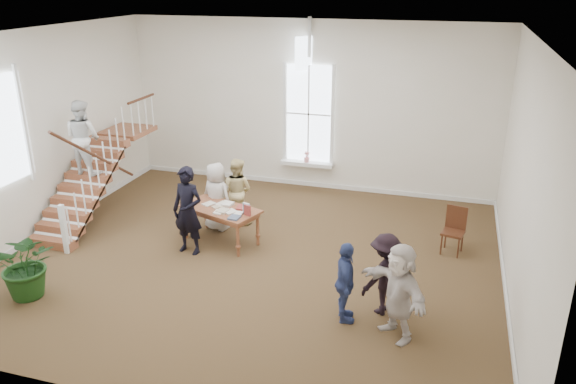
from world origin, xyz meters
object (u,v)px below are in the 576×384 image
(floor_plant, at_px, (27,264))
(person_yellow, at_px, (237,191))
(woman_cluster_c, at_px, (399,292))
(police_officer, at_px, (188,211))
(elderly_woman, at_px, (217,197))
(woman_cluster_b, at_px, (385,274))
(library_table, at_px, (221,212))
(woman_cluster_a, at_px, (345,283))
(side_chair, at_px, (454,227))

(floor_plant, bearing_deg, person_yellow, 60.01)
(woman_cluster_c, bearing_deg, person_yellow, -174.00)
(police_officer, distance_m, woman_cluster_c, 4.88)
(elderly_woman, xyz_separation_m, woman_cluster_c, (4.45, -3.01, 0.03))
(police_officer, relative_size, woman_cluster_b, 1.28)
(library_table, distance_m, police_officer, 0.83)
(person_yellow, height_order, woman_cluster_a, person_yellow)
(person_yellow, relative_size, woman_cluster_c, 0.96)
(woman_cluster_c, bearing_deg, floor_plant, -127.79)
(woman_cluster_b, relative_size, floor_plant, 1.14)
(elderly_woman, distance_m, woman_cluster_c, 5.37)
(library_table, relative_size, side_chair, 1.89)
(person_yellow, distance_m, side_chair, 4.96)
(woman_cluster_a, xyz_separation_m, woman_cluster_b, (0.60, 0.45, 0.02))
(elderly_woman, distance_m, person_yellow, 0.58)
(floor_plant, bearing_deg, police_officer, 50.42)
(elderly_woman, distance_m, woman_cluster_b, 4.77)
(library_table, relative_size, floor_plant, 1.46)
(woman_cluster_a, bearing_deg, woman_cluster_b, -68.58)
(library_table, bearing_deg, woman_cluster_c, -11.62)
(library_table, xyz_separation_m, floor_plant, (-2.49, -3.09, -0.07))
(library_table, bearing_deg, woman_cluster_a, -15.85)
(library_table, height_order, woman_cluster_c, woman_cluster_c)
(police_officer, distance_m, elderly_woman, 1.26)
(elderly_woman, relative_size, woman_cluster_b, 1.08)
(person_yellow, xyz_separation_m, woman_cluster_b, (3.85, -2.86, -0.05))
(elderly_woman, relative_size, person_yellow, 1.01)
(woman_cluster_a, height_order, floor_plant, woman_cluster_a)
(woman_cluster_c, bearing_deg, library_table, -164.30)
(woman_cluster_a, distance_m, woman_cluster_b, 0.75)
(library_table, distance_m, elderly_woman, 0.71)
(library_table, height_order, police_officer, police_officer)
(elderly_woman, height_order, side_chair, elderly_woman)
(elderly_woman, bearing_deg, floor_plant, 76.04)
(floor_plant, bearing_deg, woman_cluster_b, 12.01)
(woman_cluster_b, bearing_deg, side_chair, -164.61)
(police_officer, height_order, person_yellow, police_officer)
(person_yellow, bearing_deg, woman_cluster_b, 151.28)
(woman_cluster_b, distance_m, side_chair, 2.96)
(elderly_woman, bearing_deg, person_yellow, -105.06)
(library_table, height_order, floor_plant, floor_plant)
(floor_plant, bearing_deg, side_chair, 28.86)
(person_yellow, bearing_deg, woman_cluster_c, 147.67)
(woman_cluster_a, distance_m, floor_plant, 5.73)
(library_table, xyz_separation_m, woman_cluster_c, (4.08, -2.41, 0.11))
(library_table, bearing_deg, side_chair, 30.22)
(floor_plant, bearing_deg, woman_cluster_a, 8.85)
(side_chair, bearing_deg, woman_cluster_b, -100.03)
(elderly_woman, height_order, woman_cluster_a, elderly_woman)
(woman_cluster_a, xyz_separation_m, side_chair, (1.71, 3.18, -0.16))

